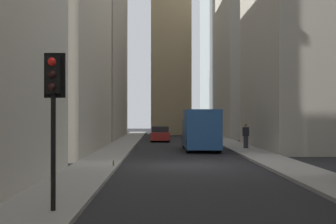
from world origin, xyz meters
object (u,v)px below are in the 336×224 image
Objects in this scene: pedestrian at (246,135)px; discarded_bottle at (113,163)px; sedan_red at (160,134)px; traffic_light_foreground at (53,94)px; delivery_truck at (201,130)px.

pedestrian is 6.47× the size of discarded_bottle.
discarded_bottle is at bearing 174.74° from sedan_red.
discarded_bottle is (10.28, -0.46, -2.70)m from traffic_light_foreground.
delivery_truck is 3.70× the size of pedestrian.
traffic_light_foreground is at bearing 177.44° from discarded_bottle.
discarded_bottle is at bearing 145.02° from pedestrian.
pedestrian is at bearing -85.70° from delivery_truck.
traffic_light_foreground is 2.19× the size of pedestrian.
delivery_truck is at bearing -167.00° from sedan_red.
pedestrian is (21.98, -8.64, -1.86)m from traffic_light_foreground.
sedan_red is at bearing 13.00° from delivery_truck.
discarded_bottle is at bearing -2.56° from traffic_light_foreground.
sedan_red is (12.13, 2.80, -0.80)m from delivery_truck.
traffic_light_foreground is 23.69m from pedestrian.
discarded_bottle is at bearing 156.54° from delivery_truck.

